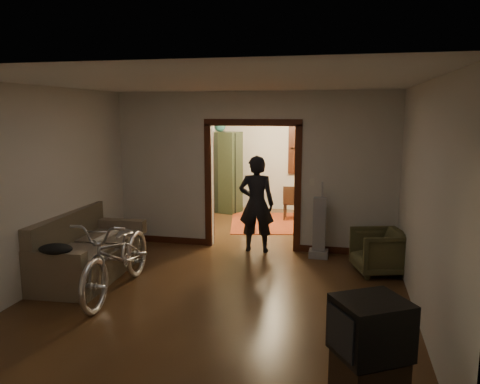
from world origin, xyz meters
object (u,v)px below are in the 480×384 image
(armchair, at_px, (379,252))
(person, at_px, (256,204))
(desk, at_px, (326,200))
(sofa, at_px, (90,245))
(locker, at_px, (220,172))
(bicycle, at_px, (118,255))

(armchair, distance_m, person, 2.23)
(desk, bearing_deg, sofa, -143.52)
(armchair, height_order, desk, desk)
(armchair, relative_size, locker, 0.38)
(sofa, xyz_separation_m, person, (2.20, 1.78, 0.38))
(armchair, relative_size, person, 0.44)
(bicycle, bearing_deg, locker, 87.11)
(locker, bearing_deg, sofa, -83.30)
(sofa, distance_m, desk, 5.95)
(sofa, distance_m, person, 2.86)
(sofa, height_order, desk, sofa)
(sofa, bearing_deg, locker, 78.85)
(person, distance_m, locker, 3.49)
(person, height_order, locker, locker)
(locker, relative_size, desk, 1.89)
(bicycle, distance_m, person, 2.76)
(armchair, xyz_separation_m, locker, (-3.55, 3.87, 0.65))
(armchair, bearing_deg, person, -125.56)
(armchair, xyz_separation_m, desk, (-0.95, 3.90, 0.05))
(bicycle, relative_size, person, 1.20)
(sofa, relative_size, locker, 1.04)
(bicycle, bearing_deg, armchair, 21.20)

